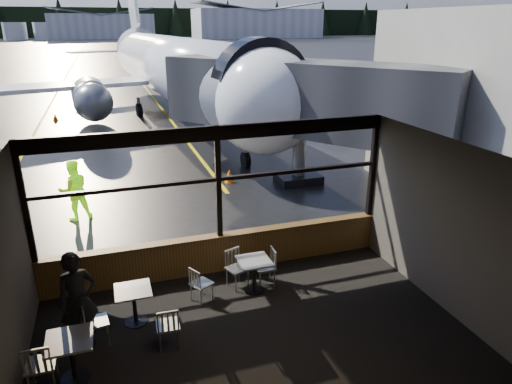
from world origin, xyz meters
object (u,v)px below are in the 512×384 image
airliner (173,26)px  ground_crew (74,190)px  jet_bridge (280,115)px  cafe_table_left (72,359)px  cafe_table_near (254,275)px  chair_near_n (237,269)px  cone_wing (55,117)px  chair_mid_s (168,325)px  chair_left_s (41,365)px  passenger (78,301)px  chair_mid_w (96,322)px  cafe_table_mid (135,306)px  chair_near_w (201,284)px  chair_near_e (265,268)px  cone_nose (229,176)px

airliner → ground_crew: bearing=-114.0°
jet_bridge → ground_crew: bearing=-170.5°
jet_bridge → cafe_table_left: size_ratio=14.38×
cafe_table_near → chair_near_n: size_ratio=0.85×
cafe_table_near → ground_crew: 6.69m
jet_bridge → cone_wing: size_ratio=26.23×
chair_mid_s → chair_left_s: size_ratio=0.92×
chair_mid_s → chair_near_n: bearing=44.3°
passenger → cone_wing: bearing=79.4°
chair_mid_s → chair_mid_w: size_ratio=0.97×
cafe_table_left → chair_mid_s: chair_mid_s is taller
cone_wing → cafe_table_mid: bearing=-82.1°
cafe_table_near → chair_near_n: (-0.30, 0.27, 0.07)m
cafe_table_near → cafe_table_mid: size_ratio=1.00×
jet_bridge → ground_crew: size_ratio=6.32×
cafe_table_near → chair_mid_s: chair_mid_s is taller
chair_near_w → chair_near_n: 0.92m
jet_bridge → cone_wing: jet_bridge is taller
chair_near_e → chair_near_n: same height
cafe_table_near → chair_left_s: chair_left_s is taller
jet_bridge → chair_mid_w: (-6.40, -7.37, -2.08)m
cafe_table_left → chair_near_w: 2.94m
chair_near_w → passenger: (-2.35, -0.69, 0.52)m
cafe_table_near → cone_nose: size_ratio=1.53×
cone_wing → jet_bridge: bearing=-59.9°
chair_mid_w → ground_crew: 6.25m
cafe_table_left → cone_wing: (-2.00, 23.39, -0.18)m
cafe_table_near → passenger: bearing=-168.4°
chair_near_n → cone_wing: size_ratio=2.01×
airliner → chair_mid_w: (-4.96, -21.54, -4.99)m
cafe_table_left → chair_near_n: size_ratio=0.91×
cafe_table_near → cafe_table_mid: cafe_table_near is taller
chair_left_s → cafe_table_near: bearing=23.6°
passenger → chair_near_w: bearing=0.3°
chair_near_n → chair_near_e: bearing=147.7°
cafe_table_left → chair_near_w: bearing=32.7°
chair_near_w → chair_near_n: chair_near_n is taller
passenger → chair_mid_s: bearing=-35.8°
cafe_table_left → cafe_table_near: bearing=23.9°
cafe_table_mid → chair_mid_s: size_ratio=0.87×
jet_bridge → chair_mid_s: 9.64m
airliner → ground_crew: 16.91m
cafe_table_left → chair_near_w: (2.48, 1.59, 0.01)m
chair_near_n → chair_left_s: bearing=6.9°
cafe_table_mid → chair_near_w: (1.40, 0.33, 0.04)m
chair_near_n → ground_crew: (-3.54, 5.17, 0.47)m
chair_mid_w → ground_crew: ground_crew is taller
cafe_table_mid → chair_mid_w: size_ratio=0.85×
cafe_table_near → cone_wing: bearing=104.6°
chair_near_n → cafe_table_mid: bearing=-4.7°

